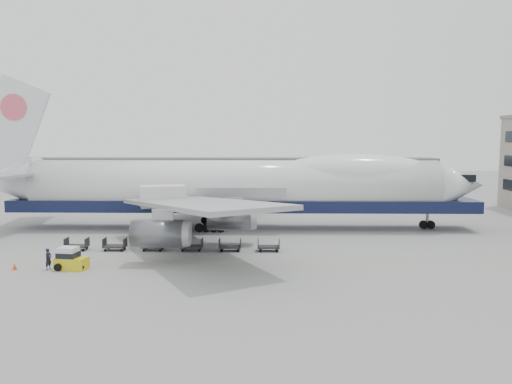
{
  "coord_description": "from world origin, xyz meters",
  "views": [
    {
      "loc": [
        4.11,
        -52.47,
        11.71
      ],
      "look_at": [
        2.85,
        6.0,
        5.42
      ],
      "focal_mm": 35.0,
      "sensor_mm": 36.0,
      "label": 1
    }
  ],
  "objects_px": {
    "airliner": "(240,185)",
    "baggage_tug": "(70,259)",
    "catering_truck": "(163,209)",
    "ground_worker": "(48,259)"
  },
  "relations": [
    {
      "from": "airliner",
      "to": "baggage_tug",
      "type": "xyz_separation_m",
      "value": [
        -14.19,
        -20.97,
        -4.73
      ]
    },
    {
      "from": "ground_worker",
      "to": "airliner",
      "type": "bearing_deg",
      "value": -18.77
    },
    {
      "from": "ground_worker",
      "to": "baggage_tug",
      "type": "bearing_deg",
      "value": -65.01
    },
    {
      "from": "airliner",
      "to": "baggage_tug",
      "type": "relative_size",
      "value": 22.93
    },
    {
      "from": "airliner",
      "to": "baggage_tug",
      "type": "distance_m",
      "value": 25.76
    },
    {
      "from": "ground_worker",
      "to": "catering_truck",
      "type": "bearing_deg",
      "value": -8.72
    },
    {
      "from": "catering_truck",
      "to": "baggage_tug",
      "type": "distance_m",
      "value": 15.43
    },
    {
      "from": "airliner",
      "to": "baggage_tug",
      "type": "height_order",
      "value": "airliner"
    },
    {
      "from": "baggage_tug",
      "to": "ground_worker",
      "type": "relative_size",
      "value": 1.51
    },
    {
      "from": "airliner",
      "to": "ground_worker",
      "type": "xyz_separation_m",
      "value": [
        -16.07,
        -21.19,
        -4.66
      ]
    }
  ]
}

